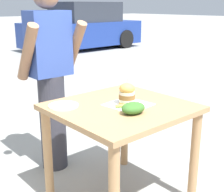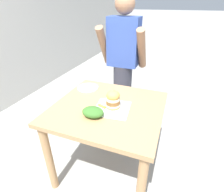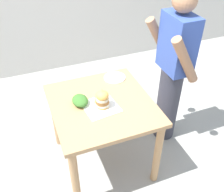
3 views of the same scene
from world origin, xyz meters
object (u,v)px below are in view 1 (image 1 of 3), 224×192
(side_salad, at_px, (133,108))
(parked_car_near_curb, at_px, (83,28))
(pickle_spear, at_px, (121,106))
(side_plate_with_forks, at_px, (63,106))
(patio_table, at_px, (121,123))
(sandwich, at_px, (127,94))
(diner_across_table, at_px, (51,77))

(side_salad, xyz_separation_m, parked_car_near_curb, (5.12, 7.59, -0.10))
(pickle_spear, height_order, side_plate_with_forks, pickle_spear)
(patio_table, bearing_deg, sandwich, -11.55)
(side_salad, bearing_deg, pickle_spear, 83.75)
(side_salad, bearing_deg, patio_table, 73.17)
(patio_table, relative_size, sandwich, 4.85)
(pickle_spear, relative_size, side_plate_with_forks, 0.35)
(patio_table, relative_size, pickle_spear, 12.17)
(diner_across_table, bearing_deg, side_salad, -86.43)
(side_plate_with_forks, bearing_deg, parked_car_near_curb, 52.96)
(pickle_spear, xyz_separation_m, side_plate_with_forks, (-0.29, 0.30, -0.01))
(sandwich, xyz_separation_m, parked_car_near_curb, (5.01, 7.42, -0.15))
(patio_table, height_order, side_salad, side_salad)
(patio_table, height_order, parked_car_near_curb, parked_car_near_curb)
(side_salad, bearing_deg, parked_car_near_curb, 56.03)
(patio_table, xyz_separation_m, diner_across_table, (-0.12, 0.80, 0.23))
(pickle_spear, bearing_deg, diner_across_table, 95.20)
(diner_across_table, bearing_deg, pickle_spear, -84.80)
(sandwich, xyz_separation_m, side_plate_with_forks, (-0.38, 0.27, -0.08))
(parked_car_near_curb, bearing_deg, side_plate_with_forks, -127.04)
(sandwich, distance_m, side_plate_with_forks, 0.48)
(side_salad, bearing_deg, sandwich, 58.59)
(patio_table, xyz_separation_m, side_salad, (-0.06, -0.18, 0.18))
(sandwich, bearing_deg, parked_car_near_curb, 55.97)
(sandwich, relative_size, side_salad, 1.09)
(diner_across_table, bearing_deg, patio_table, -81.68)
(side_plate_with_forks, relative_size, side_salad, 1.22)
(side_plate_with_forks, relative_size, diner_across_table, 0.13)
(pickle_spear, distance_m, side_plate_with_forks, 0.42)
(side_salad, xyz_separation_m, diner_across_table, (-0.06, 0.99, 0.06))
(side_plate_with_forks, relative_size, parked_car_near_curb, 0.05)
(side_plate_with_forks, bearing_deg, patio_table, -37.74)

